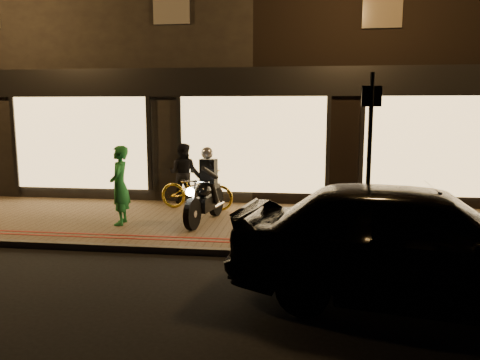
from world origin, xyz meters
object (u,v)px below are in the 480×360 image
bicycle_gold (197,190)px  motorcycle (206,193)px  parked_car (416,243)px  sign_post (369,150)px  person_green (120,185)px

bicycle_gold → motorcycle: bearing=-151.4°
motorcycle → parked_car: (3.47, -3.48, 0.08)m
sign_post → person_green: sign_post is taller
motorcycle → person_green: size_ratio=1.18×
sign_post → person_green: size_ratio=1.83×
person_green → sign_post: bearing=70.8°
bicycle_gold → parked_car: 6.11m
motorcycle → person_green: bearing=-155.1°
sign_post → bicycle_gold: bearing=146.4°
sign_post → parked_car: 2.49m
person_green → parked_car: person_green is taller
bicycle_gold → person_green: (-1.25, -1.63, 0.35)m
sign_post → bicycle_gold: 4.52m
motorcycle → sign_post: bearing=-10.3°
sign_post → person_green: 5.01m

